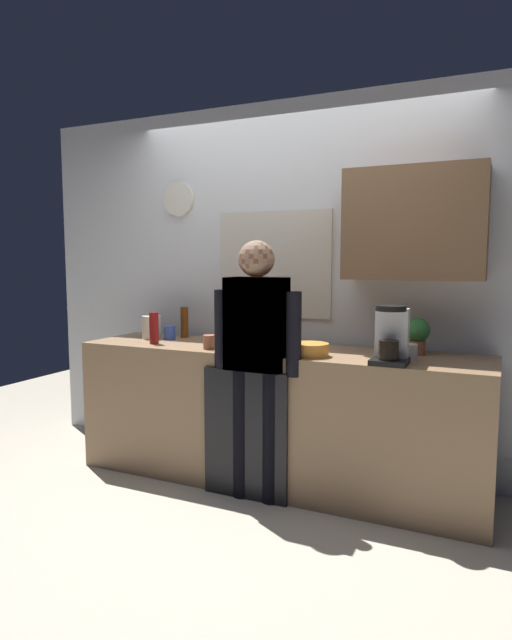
{
  "coord_description": "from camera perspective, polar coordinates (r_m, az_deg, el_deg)",
  "views": [
    {
      "loc": [
        1.35,
        -2.94,
        1.48
      ],
      "look_at": [
        -0.12,
        0.25,
        1.09
      ],
      "focal_mm": 30.3,
      "sensor_mm": 36.0,
      "label": 1
    }
  ],
  "objects": [
    {
      "name": "bottle_red_vinegar",
      "position": [
        3.82,
        -10.72,
        -0.85
      ],
      "size": [
        0.06,
        0.06,
        0.22
      ],
      "primitive_type": "cylinder",
      "color": "maroon",
      "rests_on": "kitchen_counter"
    },
    {
      "name": "mixing_bowl",
      "position": [
        3.29,
        5.78,
        -3.14
      ],
      "size": [
        0.22,
        0.22,
        0.08
      ],
      "primitive_type": "cylinder",
      "color": "orange",
      "rests_on": "kitchen_counter"
    },
    {
      "name": "cup_blue_mug",
      "position": [
        4.01,
        -9.1,
        -1.35
      ],
      "size": [
        0.08,
        0.08,
        0.1
      ],
      "primitive_type": "cylinder",
      "color": "#3351B2",
      "rests_on": "kitchen_counter"
    },
    {
      "name": "storage_canister",
      "position": [
        4.09,
        -10.99,
        -0.75
      ],
      "size": [
        0.14,
        0.14,
        0.17
      ],
      "primitive_type": "cylinder",
      "color": "silver",
      "rests_on": "kitchen_counter"
    },
    {
      "name": "coffee_maker",
      "position": [
        3.12,
        14.07,
        -1.82
      ],
      "size": [
        0.2,
        0.2,
        0.33
      ],
      "color": "black",
      "rests_on": "kitchen_counter"
    },
    {
      "name": "bottle_green_wine",
      "position": [
        3.76,
        0.08,
        -0.24
      ],
      "size": [
        0.07,
        0.07,
        0.3
      ],
      "primitive_type": "cylinder",
      "color": "#195923",
      "rests_on": "kitchen_counter"
    },
    {
      "name": "dishwasher_panel",
      "position": [
        3.4,
        -1.18,
        -12.09
      ],
      "size": [
        0.56,
        0.02,
        0.81
      ],
      "primitive_type": "cube",
      "color": "black",
      "rests_on": "ground_plane"
    },
    {
      "name": "potted_plant",
      "position": [
        3.45,
        16.69,
        -1.39
      ],
      "size": [
        0.15,
        0.15,
        0.23
      ],
      "color": "#9E5638",
      "rests_on": "kitchen_counter"
    },
    {
      "name": "back_wall_assembly",
      "position": [
        3.85,
        5.91,
        4.46
      ],
      "size": [
        4.31,
        0.42,
        2.6
      ],
      "color": "silver",
      "rests_on": "ground_plane"
    },
    {
      "name": "ground_plane",
      "position": [
        3.55,
        0.06,
        -18.31
      ],
      "size": [
        8.0,
        8.0,
        0.0
      ],
      "primitive_type": "plane",
      "color": "beige"
    },
    {
      "name": "cup_white_mug",
      "position": [
        3.27,
        16.01,
        -3.27
      ],
      "size": [
        0.08,
        0.08,
        0.09
      ],
      "primitive_type": "cylinder",
      "color": "white",
      "rests_on": "kitchen_counter"
    },
    {
      "name": "kitchen_counter",
      "position": [
        3.65,
        2.05,
        -10.06
      ],
      "size": [
        2.71,
        0.64,
        0.9
      ],
      "primitive_type": "cube",
      "color": "#937251",
      "rests_on": "ground_plane"
    },
    {
      "name": "bottle_amber_beer",
      "position": [
        4.1,
        -7.56,
        -0.24
      ],
      "size": [
        0.06,
        0.06,
        0.23
      ],
      "primitive_type": "cylinder",
      "color": "brown",
      "rests_on": "kitchen_counter"
    },
    {
      "name": "cup_terracotta_mug",
      "position": [
        3.56,
        -4.96,
        -2.33
      ],
      "size": [
        0.08,
        0.08,
        0.09
      ],
      "primitive_type": "cylinder",
      "color": "#B26647",
      "rests_on": "kitchen_counter"
    },
    {
      "name": "person_guest",
      "position": [
        3.28,
        0.06,
        -3.04
      ],
      "size": [
        0.57,
        0.22,
        1.6
      ],
      "rotation": [
        0.0,
        0.0,
        2.52
      ],
      "color": "black",
      "rests_on": "ground_plane"
    },
    {
      "name": "person_at_sink",
      "position": [
        3.28,
        0.06,
        -3.04
      ],
      "size": [
        0.57,
        0.22,
        1.6
      ],
      "rotation": [
        0.0,
        0.0,
        0.14
      ],
      "color": "black",
      "rests_on": "ground_plane"
    }
  ]
}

